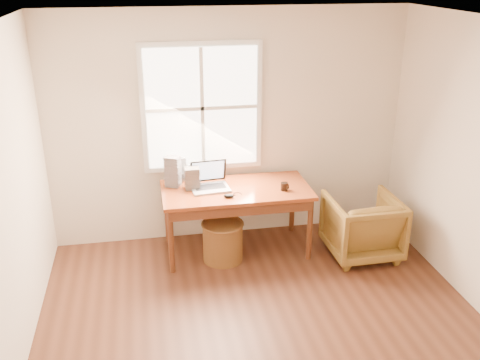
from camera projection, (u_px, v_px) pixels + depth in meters
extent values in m
cube|color=#4E2A1A|center=(275.00, 357.00, 4.41)|extent=(4.00, 4.50, 0.02)
cube|color=white|center=(285.00, 29.00, 3.42)|extent=(4.00, 4.50, 0.02)
cube|color=beige|center=(229.00, 127.00, 5.97)|extent=(4.00, 0.02, 2.60)
cube|color=silver|center=(202.00, 108.00, 5.79)|extent=(1.32, 0.05, 1.42)
cube|color=white|center=(202.00, 108.00, 5.76)|extent=(1.20, 0.02, 1.30)
cube|color=silver|center=(202.00, 109.00, 5.75)|extent=(0.04, 0.02, 1.30)
cube|color=silver|center=(202.00, 109.00, 5.75)|extent=(1.20, 0.02, 0.04)
cube|color=brown|center=(236.00, 190.00, 5.77)|extent=(1.60, 0.80, 0.04)
imported|color=brown|center=(362.00, 226.00, 5.82)|extent=(0.74, 0.76, 0.69)
cylinder|color=brown|center=(223.00, 242.00, 5.76)|extent=(0.44, 0.44, 0.43)
ellipsoid|color=black|center=(229.00, 196.00, 5.53)|extent=(0.13, 0.10, 0.04)
cylinder|color=black|center=(284.00, 187.00, 5.70)|extent=(0.10, 0.10, 0.09)
cube|color=silver|center=(179.00, 169.00, 5.92)|extent=(0.17, 0.16, 0.27)
cube|color=#28282D|center=(192.00, 178.00, 5.71)|extent=(0.16, 0.14, 0.24)
cube|color=#999AA6|center=(173.00, 171.00, 5.77)|extent=(0.19, 0.18, 0.34)
cube|color=silver|center=(194.00, 172.00, 5.97)|extent=(0.16, 0.15, 0.17)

